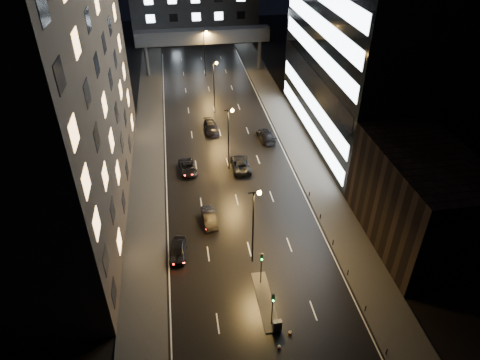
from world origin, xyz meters
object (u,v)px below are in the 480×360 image
(car_away_c, at_px, (188,168))
(car_away_d, at_px, (211,128))
(car_away_b, at_px, (209,218))
(car_away_a, at_px, (178,250))
(car_toward_b, at_px, (266,136))
(car_toward_a, at_px, (241,164))
(utility_cabinet, at_px, (277,325))

(car_away_c, relative_size, car_away_d, 0.93)
(car_away_b, height_order, car_away_c, car_away_b)
(car_away_d, bearing_deg, car_away_a, -106.25)
(car_away_d, xyz_separation_m, car_toward_b, (9.09, -4.50, 0.02))
(car_away_c, relative_size, car_toward_a, 0.86)
(car_away_a, distance_m, car_away_b, 6.86)
(car_away_b, relative_size, car_toward_b, 0.83)
(car_away_b, height_order, utility_cabinet, car_away_b)
(car_toward_a, bearing_deg, car_away_d, -75.19)
(car_away_a, relative_size, car_away_c, 0.91)
(car_away_b, bearing_deg, car_away_a, -132.88)
(car_toward_b, height_order, utility_cabinet, car_toward_b)
(car_toward_b, bearing_deg, car_away_a, 52.34)
(car_toward_b, xyz_separation_m, utility_cabinet, (-6.89, -37.87, -0.05))
(car_toward_a, bearing_deg, car_away_a, 59.85)
(car_away_a, relative_size, car_away_b, 1.00)
(car_away_b, distance_m, car_away_c, 12.77)
(car_away_b, relative_size, car_toward_a, 0.78)
(car_away_b, relative_size, utility_cabinet, 3.78)
(car_away_a, relative_size, utility_cabinet, 3.77)
(car_away_c, height_order, car_toward_b, car_toward_b)
(car_away_b, xyz_separation_m, car_away_d, (2.76, 24.96, 0.03))
(car_away_b, distance_m, car_toward_a, 13.57)
(car_away_c, bearing_deg, utility_cabinet, -83.58)
(car_away_a, xyz_separation_m, car_away_c, (2.18, 17.98, -0.08))
(car_toward_b, bearing_deg, car_away_b, 54.20)
(car_away_a, xyz_separation_m, car_away_b, (4.26, 5.38, -0.02))
(car_away_a, xyz_separation_m, car_away_d, (7.02, 30.34, 0.01))
(utility_cabinet, bearing_deg, car_toward_a, 84.63)
(car_away_c, height_order, car_away_d, car_away_d)
(car_away_d, distance_m, car_toward_a, 13.24)
(car_away_a, relative_size, car_away_d, 0.84)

